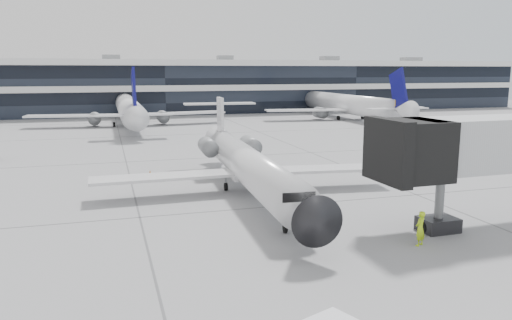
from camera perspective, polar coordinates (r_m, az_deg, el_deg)
name	(u,v)px	position (r m, az deg, el deg)	size (l,w,h in m)	color
ground	(290,205)	(34.20, 3.88, -5.17)	(220.00, 220.00, 0.00)	gray
terminal	(160,89)	(113.51, -10.95, 7.98)	(170.00, 22.00, 10.00)	black
bg_jet_center	(130,125)	(86.39, -14.26, 3.88)	(32.00, 40.00, 9.60)	white
bg_jet_right	(346,119)	(96.74, 10.20, 4.68)	(32.00, 40.00, 9.60)	white
regional_jet	(247,163)	(37.09, -1.06, -0.39)	(22.68, 28.29, 6.53)	silver
ramp_worker	(420,228)	(27.60, 18.25, -7.44)	(0.68, 0.45, 1.86)	#BDEE19
traffic_cone	(150,174)	(43.68, -12.01, -1.58)	(0.50, 0.50, 0.64)	orange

